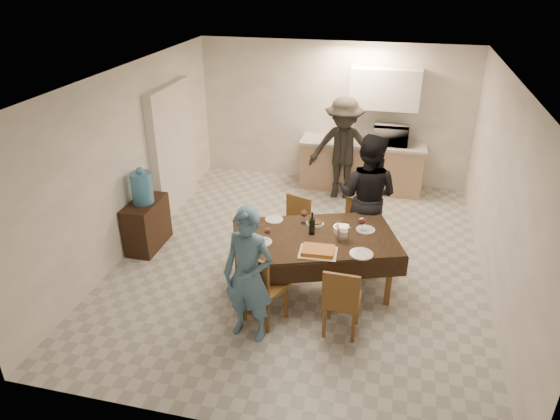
{
  "coord_description": "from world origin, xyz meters",
  "views": [
    {
      "loc": [
        1.13,
        -6.02,
        3.88
      ],
      "look_at": [
        -0.23,
        -0.3,
        0.9
      ],
      "focal_mm": 32.0,
      "sensor_mm": 36.0,
      "label": 1
    }
  ],
  "objects": [
    {
      "name": "floor",
      "position": [
        0.0,
        0.0,
        0.0
      ],
      "size": [
        5.0,
        6.0,
        0.02
      ],
      "primitive_type": "cube",
      "color": "beige",
      "rests_on": "ground"
    },
    {
      "name": "ceiling",
      "position": [
        0.0,
        0.0,
        2.6
      ],
      "size": [
        5.0,
        6.0,
        0.02
      ],
      "primitive_type": "cube",
      "color": "white",
      "rests_on": "wall_back"
    },
    {
      "name": "wall_back",
      "position": [
        0.0,
        3.0,
        1.3
      ],
      "size": [
        5.0,
        0.02,
        2.6
      ],
      "primitive_type": "cube",
      "color": "white",
      "rests_on": "floor"
    },
    {
      "name": "wall_front",
      "position": [
        0.0,
        -3.0,
        1.3
      ],
      "size": [
        5.0,
        0.02,
        2.6
      ],
      "primitive_type": "cube",
      "color": "white",
      "rests_on": "floor"
    },
    {
      "name": "wall_left",
      "position": [
        -2.5,
        0.0,
        1.3
      ],
      "size": [
        0.02,
        6.0,
        2.6
      ],
      "primitive_type": "cube",
      "color": "white",
      "rests_on": "floor"
    },
    {
      "name": "wall_right",
      "position": [
        2.5,
        0.0,
        1.3
      ],
      "size": [
        0.02,
        6.0,
        2.6
      ],
      "primitive_type": "cube",
      "color": "white",
      "rests_on": "floor"
    },
    {
      "name": "stub_partition",
      "position": [
        -2.42,
        1.2,
        1.05
      ],
      "size": [
        0.15,
        1.4,
        2.1
      ],
      "primitive_type": "cube",
      "color": "silver",
      "rests_on": "floor"
    },
    {
      "name": "kitchen_base_cabinet",
      "position": [
        0.6,
        2.68,
        0.43
      ],
      "size": [
        2.2,
        0.6,
        0.86
      ],
      "primitive_type": "cube",
      "color": "#A18060",
      "rests_on": "floor"
    },
    {
      "name": "kitchen_worktop",
      "position": [
        0.6,
        2.68,
        0.89
      ],
      "size": [
        2.24,
        0.64,
        0.05
      ],
      "primitive_type": "cube",
      "color": "#ABABA6",
      "rests_on": "kitchen_base_cabinet"
    },
    {
      "name": "upper_cabinet",
      "position": [
        0.9,
        2.82,
        1.85
      ],
      "size": [
        1.2,
        0.34,
        0.7
      ],
      "primitive_type": "cube",
      "color": "white",
      "rests_on": "wall_back"
    },
    {
      "name": "dining_table",
      "position": [
        0.3,
        -0.67,
        0.74
      ],
      "size": [
        2.27,
        1.77,
        0.78
      ],
      "rotation": [
        0.0,
        0.0,
        0.34
      ],
      "color": "black",
      "rests_on": "floor"
    },
    {
      "name": "chair_near_left",
      "position": [
        -0.15,
        -1.51,
        0.59
      ],
      "size": [
        0.58,
        0.6,
        0.52
      ],
      "rotation": [
        0.0,
        0.0,
        -0.43
      ],
      "color": "brown",
      "rests_on": "floor"
    },
    {
      "name": "chair_near_right",
      "position": [
        0.75,
        -1.51,
        0.55
      ],
      "size": [
        0.42,
        0.42,
        0.48
      ],
      "rotation": [
        0.0,
        0.0,
        -0.03
      ],
      "color": "brown",
      "rests_on": "floor"
    },
    {
      "name": "chair_far_left",
      "position": [
        -0.15,
        -0.0,
        0.53
      ],
      "size": [
        0.5,
        0.51,
        0.47
      ],
      "rotation": [
        0.0,
        0.0,
        2.82
      ],
      "color": "brown",
      "rests_on": "floor"
    },
    {
      "name": "chair_far_right",
      "position": [
        0.75,
        -0.01,
        0.56
      ],
      "size": [
        0.47,
        0.47,
        0.49
      ],
      "rotation": [
        0.0,
        0.0,
        3.0
      ],
      "color": "brown",
      "rests_on": "floor"
    },
    {
      "name": "console",
      "position": [
        -2.28,
        -0.18,
        0.37
      ],
      "size": [
        0.4,
        0.79,
        0.73
      ],
      "primitive_type": "cube",
      "color": "black",
      "rests_on": "floor"
    },
    {
      "name": "water_jug",
      "position": [
        -2.28,
        -0.18,
        0.96
      ],
      "size": [
        0.3,
        0.3,
        0.45
      ],
      "primitive_type": "cylinder",
      "color": "#4C98D3",
      "rests_on": "console"
    },
    {
      "name": "wine_bottle",
      "position": [
        0.25,
        -0.62,
        0.93
      ],
      "size": [
        0.07,
        0.07,
        0.3
      ],
      "primitive_type": null,
      "color": "black",
      "rests_on": "dining_table"
    },
    {
      "name": "water_pitcher",
      "position": [
        0.65,
        -0.72,
        0.89
      ],
      "size": [
        0.14,
        0.14,
        0.22
      ],
      "primitive_type": "cylinder",
      "color": "white",
      "rests_on": "dining_table"
    },
    {
      "name": "savoury_tart",
      "position": [
        0.4,
        -1.05,
        0.81
      ],
      "size": [
        0.46,
        0.35,
        0.06
      ],
      "primitive_type": "cube",
      "rotation": [
        0.0,
        0.0,
        0.05
      ],
      "color": "#D0883D",
      "rests_on": "dining_table"
    },
    {
      "name": "salad_bowl",
      "position": [
        0.6,
        -0.49,
        0.82
      ],
      "size": [
        0.2,
        0.2,
        0.08
      ],
      "primitive_type": "cylinder",
      "color": "silver",
      "rests_on": "dining_table"
    },
    {
      "name": "mushroom_dish",
      "position": [
        0.25,
        -0.39,
        0.8
      ],
      "size": [
        0.21,
        0.21,
        0.04
      ],
      "primitive_type": "cylinder",
      "color": "silver",
      "rests_on": "dining_table"
    },
    {
      "name": "wine_glass_a",
      "position": [
        -0.25,
        -0.92,
        0.87
      ],
      "size": [
        0.08,
        0.08,
        0.19
      ],
      "primitive_type": null,
      "color": "white",
      "rests_on": "dining_table"
    },
    {
      "name": "wine_glass_b",
      "position": [
        0.85,
        -0.42,
        0.88
      ],
      "size": [
        0.09,
        0.09,
        0.21
      ],
      "primitive_type": null,
      "color": "white",
      "rests_on": "dining_table"
    },
    {
      "name": "wine_glass_c",
      "position": [
        0.1,
        -0.37,
        0.88
      ],
      "size": [
        0.09,
        0.09,
        0.2
      ],
      "primitive_type": null,
      "color": "white",
      "rests_on": "dining_table"
    },
    {
      "name": "plate_near_left",
      "position": [
        -0.3,
        -0.97,
        0.79
      ],
      "size": [
        0.24,
        0.24,
        0.01
      ],
      "primitive_type": "cylinder",
      "color": "silver",
      "rests_on": "dining_table"
    },
    {
      "name": "plate_near_right",
      "position": [
        0.9,
        -0.97,
        0.79
      ],
      "size": [
        0.28,
        0.28,
        0.02
      ],
      "primitive_type": "cylinder",
      "color": "silver",
      "rests_on": "dining_table"
    },
    {
      "name": "plate_far_left",
      "position": [
        -0.3,
        -0.37,
        0.79
      ],
      "size": [
        0.24,
        0.24,
        0.01
      ],
      "primitive_type": "cylinder",
      "color": "silver",
      "rests_on": "dining_table"
    },
    {
      "name": "plate_far_right",
      "position": [
        0.9,
        -0.37,
        0.79
      ],
      "size": [
        0.24,
        0.24,
        0.01
      ],
      "primitive_type": "cylinder",
      "color": "silver",
      "rests_on": "dining_table"
    },
    {
      "name": "microwave",
      "position": [
        1.08,
        2.68,
        1.08
      ],
      "size": [
        0.6,
        0.41,
        0.33
      ],
      "primitive_type": "imported",
      "rotation": [
        0.0,
        0.0,
        3.14
      ],
      "color": "white",
      "rests_on": "kitchen_worktop"
    },
    {
      "name": "person_near",
      "position": [
        -0.25,
        -1.72,
        0.8
      ],
      "size": [
        0.64,
        0.47,
        1.6
      ],
      "primitive_type": "imported",
      "rotation": [
        0.0,
        0.0,
        -0.16
      ],
      "color": "teal",
      "rests_on": "floor"
    },
    {
      "name": "person_far",
      "position": [
        0.85,
        0.38,
        0.91
      ],
      "size": [
        1.03,
        0.89,
        1.81
      ],
      "primitive_type": "imported",
      "rotation": [
        0.0,
        0.0,
        2.88
      ],
      "color": "black",
      "rests_on": "floor"
    },
    {
      "name": "person_kitchen",
      "position": [
        0.29,
        2.23,
        0.91
      ],
      "size": [
        1.17,
        0.67,
        1.81
      ],
      "primitive_type": "imported",
      "color": "black",
      "rests_on": "floor"
    }
  ]
}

